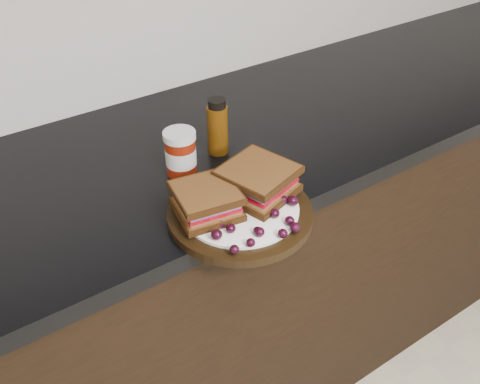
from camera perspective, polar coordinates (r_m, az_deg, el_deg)
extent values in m
cube|color=black|center=(1.51, -8.17, -12.07)|extent=(3.96, 0.58, 0.86)
cube|color=black|center=(1.21, -10.00, 2.11)|extent=(3.98, 0.60, 0.04)
cylinder|color=black|center=(1.03, 0.00, -2.27)|extent=(0.28, 0.28, 0.02)
ellipsoid|color=black|center=(0.94, -2.51, -4.56)|extent=(0.02, 0.02, 0.02)
ellipsoid|color=black|center=(0.96, -0.98, -3.90)|extent=(0.02, 0.02, 0.02)
ellipsoid|color=black|center=(0.92, -0.61, -6.12)|extent=(0.02, 0.02, 0.02)
ellipsoid|color=black|center=(0.93, 1.14, -5.41)|extent=(0.02, 0.02, 0.02)
ellipsoid|color=black|center=(0.95, 2.10, -4.28)|extent=(0.02, 0.02, 0.02)
ellipsoid|color=black|center=(0.96, 1.85, -4.13)|extent=(0.02, 0.02, 0.01)
ellipsoid|color=black|center=(0.95, 4.58, -4.43)|extent=(0.02, 0.02, 0.02)
ellipsoid|color=black|center=(0.96, 5.89, -3.77)|extent=(0.02, 0.02, 0.02)
ellipsoid|color=black|center=(0.98, 5.31, -3.05)|extent=(0.02, 0.02, 0.02)
ellipsoid|color=black|center=(0.99, 3.72, -2.29)|extent=(0.02, 0.02, 0.02)
ellipsoid|color=black|center=(1.02, 5.66, -0.94)|extent=(0.02, 0.02, 0.02)
ellipsoid|color=black|center=(1.02, 4.62, -0.84)|extent=(0.02, 0.02, 0.02)
ellipsoid|color=black|center=(1.04, 5.20, -0.17)|extent=(0.02, 0.02, 0.02)
ellipsoid|color=black|center=(1.05, 3.80, 0.46)|extent=(0.02, 0.02, 0.02)
ellipsoid|color=black|center=(1.07, 2.62, 0.96)|extent=(0.02, 0.02, 0.02)
ellipsoid|color=black|center=(1.06, 1.58, 0.75)|extent=(0.02, 0.02, 0.02)
ellipsoid|color=black|center=(1.03, -3.23, -0.52)|extent=(0.02, 0.02, 0.01)
ellipsoid|color=black|center=(1.02, -3.28, -0.88)|extent=(0.02, 0.02, 0.02)
ellipsoid|color=black|center=(1.01, -4.36, -1.43)|extent=(0.02, 0.02, 0.02)
ellipsoid|color=black|center=(1.00, -4.97, -1.94)|extent=(0.02, 0.02, 0.02)
ellipsoid|color=black|center=(0.99, -2.84, -2.43)|extent=(0.02, 0.02, 0.02)
ellipsoid|color=black|center=(0.97, -2.05, -3.41)|extent=(0.02, 0.02, 0.01)
ellipsoid|color=black|center=(1.01, -3.43, -1.61)|extent=(0.02, 0.02, 0.02)
ellipsoid|color=black|center=(1.00, -4.95, -1.76)|extent=(0.02, 0.02, 0.02)
ellipsoid|color=black|center=(0.99, -3.68, -2.53)|extent=(0.02, 0.02, 0.02)
cylinder|color=maroon|center=(1.13, -6.35, 4.17)|extent=(0.09, 0.09, 0.10)
cylinder|color=#4F2B07|center=(1.19, -2.42, 7.02)|extent=(0.06, 0.06, 0.13)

